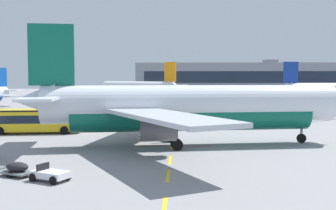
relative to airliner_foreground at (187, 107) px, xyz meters
The scene contains 9 objects.
ground 27.20m from the airliner_foreground, 40.35° to the left, with size 400.00×400.00×0.00m, color gray.
apron_paint_markings 15.75m from the airliner_foreground, 95.62° to the left, with size 8.00×96.35×0.01m.
airliner_foreground is the anchor object (origin of this frame).
airliner_mid_left 78.71m from the airliner_foreground, 59.78° to the left, with size 31.37×30.72×11.05m.
airliner_far_center 86.34m from the airliner_foreground, 98.99° to the left, with size 29.31×27.11×11.47m.
apron_shuttle_bus 21.22m from the airliner_foreground, 155.35° to the left, with size 12.28×4.39×3.00m.
fuel_service_truck 22.64m from the airliner_foreground, 128.50° to the left, with size 7.24×3.32×3.14m.
baggage_train 18.74m from the airliner_foreground, 131.42° to the right, with size 8.37×5.10×1.14m.
terminal_satellite 142.54m from the airliner_foreground, 79.84° to the left, with size 88.32×24.50×14.73m.
Camera 1 is at (18.84, -20.15, 6.97)m, focal length 44.66 mm.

